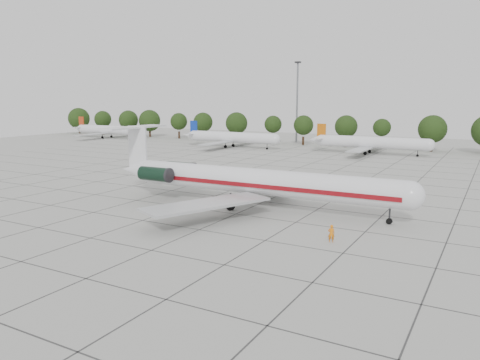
% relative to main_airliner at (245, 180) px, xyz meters
% --- Properties ---
extents(ground, '(260.00, 260.00, 0.00)m').
position_rel_main_airliner_xyz_m(ground, '(0.99, -4.08, -3.57)').
color(ground, '#A8A8A1').
rests_on(ground, ground).
extents(apron_joints, '(170.00, 170.00, 0.02)m').
position_rel_main_airliner_xyz_m(apron_joints, '(0.99, 10.92, -3.56)').
color(apron_joints, '#383838').
rests_on(apron_joints, ground).
extents(main_airliner, '(43.10, 33.87, 10.10)m').
position_rel_main_airliner_xyz_m(main_airliner, '(0.00, 0.00, 0.00)').
color(main_airliner, silver).
rests_on(main_airliner, ground).
extents(ground_crew, '(0.76, 0.62, 1.79)m').
position_rel_main_airliner_xyz_m(ground_crew, '(14.94, -9.35, -2.67)').
color(ground_crew, orange).
rests_on(ground_crew, ground).
extents(bg_airliner_a, '(28.24, 27.20, 7.40)m').
position_rel_main_airliner_xyz_m(bg_airliner_a, '(-93.45, 69.70, -0.66)').
color(bg_airliner_a, silver).
rests_on(bg_airliner_a, ground).
extents(bg_airliner_b, '(28.24, 27.20, 7.40)m').
position_rel_main_airliner_xyz_m(bg_airliner_b, '(-39.15, 63.77, -0.66)').
color(bg_airliner_b, silver).
rests_on(bg_airliner_b, ground).
extents(bg_airliner_c, '(28.24, 27.20, 7.40)m').
position_rel_main_airliner_xyz_m(bg_airliner_c, '(-0.03, 67.09, -0.66)').
color(bg_airliner_c, silver).
rests_on(bg_airliner_c, ground).
extents(tree_line, '(249.86, 8.44, 10.22)m').
position_rel_main_airliner_xyz_m(tree_line, '(-10.69, 80.92, 2.41)').
color(tree_line, '#332114').
rests_on(tree_line, ground).
extents(floodlight_mast, '(1.60, 1.60, 25.45)m').
position_rel_main_airliner_xyz_m(floodlight_mast, '(-29.01, 87.92, 10.72)').
color(floodlight_mast, slate).
rests_on(floodlight_mast, ground).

